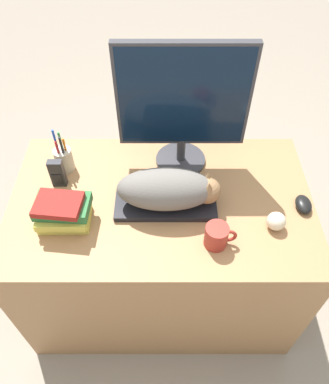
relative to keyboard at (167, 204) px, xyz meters
name	(u,v)px	position (x,y,z in m)	size (l,w,h in m)	color
ground_plane	(162,354)	(-0.02, -0.32, -0.74)	(12.00, 12.00, 0.00)	gray
desk	(163,249)	(-0.02, 0.04, -0.38)	(1.20, 0.72, 0.73)	#9E7047
keyboard	(167,204)	(0.00, 0.00, 0.00)	(0.39, 0.15, 0.02)	black
cat	(171,189)	(0.02, 0.00, 0.09)	(0.39, 0.17, 0.15)	#66605B
monitor	(185,103)	(0.06, 0.25, 0.29)	(0.50, 0.21, 0.54)	#333338
computer_mouse	(305,205)	(0.53, -0.01, 0.01)	(0.06, 0.09, 0.04)	black
coffee_mug	(218,236)	(0.18, -0.17, 0.03)	(0.11, 0.08, 0.09)	#9E2D23
pen_cup	(65,158)	(-0.42, 0.21, 0.04)	(0.07, 0.07, 0.20)	#B2A893
baseball	(277,222)	(0.40, -0.10, 0.02)	(0.07, 0.07, 0.07)	beige
phone	(59,173)	(-0.43, 0.12, 0.05)	(0.06, 0.03, 0.13)	black
book_stack	(64,211)	(-0.37, -0.08, 0.05)	(0.20, 0.15, 0.13)	#CCC14C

